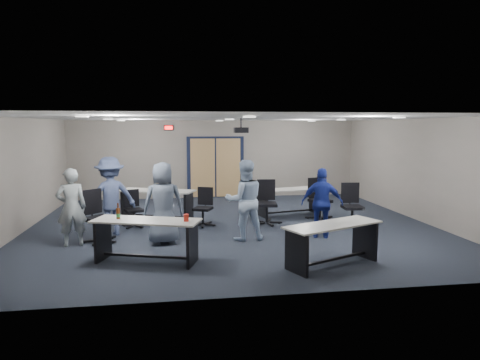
{
  "coord_description": "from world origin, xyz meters",
  "views": [
    {
      "loc": [
        -1.38,
        -10.45,
        2.5
      ],
      "look_at": [
        0.15,
        -0.3,
        1.21
      ],
      "focal_mm": 32.0,
      "sensor_mm": 36.0,
      "label": 1
    }
  ],
  "objects": [
    {
      "name": "floor",
      "position": [
        0.0,
        0.0,
        0.0
      ],
      "size": [
        10.0,
        10.0,
        0.0
      ],
      "primitive_type": "plane",
      "color": "black",
      "rests_on": "ground"
    },
    {
      "name": "back_wall",
      "position": [
        0.0,
        4.5,
        1.35
      ],
      "size": [
        10.0,
        0.04,
        2.7
      ],
      "primitive_type": "cube",
      "color": "gray",
      "rests_on": "floor"
    },
    {
      "name": "front_wall",
      "position": [
        0.0,
        -4.5,
        1.35
      ],
      "size": [
        10.0,
        0.04,
        2.7
      ],
      "primitive_type": "cube",
      "color": "gray",
      "rests_on": "floor"
    },
    {
      "name": "left_wall",
      "position": [
        -5.0,
        0.0,
        1.35
      ],
      "size": [
        0.04,
        9.0,
        2.7
      ],
      "primitive_type": "cube",
      "color": "gray",
      "rests_on": "floor"
    },
    {
      "name": "right_wall",
      "position": [
        5.0,
        0.0,
        1.35
      ],
      "size": [
        0.04,
        9.0,
        2.7
      ],
      "primitive_type": "cube",
      "color": "gray",
      "rests_on": "floor"
    },
    {
      "name": "ceiling",
      "position": [
        0.0,
        0.0,
        2.7
      ],
      "size": [
        10.0,
        9.0,
        0.04
      ],
      "primitive_type": "cube",
      "color": "white",
      "rests_on": "back_wall"
    },
    {
      "name": "double_door",
      "position": [
        0.0,
        4.46,
        1.05
      ],
      "size": [
        2.0,
        0.07,
        2.2
      ],
      "color": "black",
      "rests_on": "back_wall"
    },
    {
      "name": "exit_sign",
      "position": [
        -1.6,
        4.44,
        2.45
      ],
      "size": [
        0.32,
        0.07,
        0.18
      ],
      "color": "black",
      "rests_on": "back_wall"
    },
    {
      "name": "ceiling_projector",
      "position": [
        0.3,
        0.5,
        2.4
      ],
      "size": [
        0.35,
        0.32,
        0.37
      ],
      "color": "black",
      "rests_on": "ceiling"
    },
    {
      "name": "ceiling_can_lights",
      "position": [
        0.0,
        0.25,
        2.67
      ],
      "size": [
        6.24,
        5.74,
        0.02
      ],
      "primitive_type": null,
      "color": "white",
      "rests_on": "ceiling"
    },
    {
      "name": "table_front_left",
      "position": [
        -1.94,
        -2.6,
        0.55
      ],
      "size": [
        2.07,
        1.24,
        1.09
      ],
      "rotation": [
        0.0,
        0.0,
        -0.32
      ],
      "color": "#ABA9A1",
      "rests_on": "floor"
    },
    {
      "name": "table_front_right",
      "position": [
        1.39,
        -3.29,
        0.52
      ],
      "size": [
        1.98,
        1.32,
        0.76
      ],
      "rotation": [
        0.0,
        0.0,
        0.41
      ],
      "color": "#ABA9A1",
      "rests_on": "floor"
    },
    {
      "name": "table_back_left",
      "position": [
        -1.89,
        1.01,
        0.55
      ],
      "size": [
        2.1,
        1.35,
        0.81
      ],
      "rotation": [
        0.0,
        0.0,
        -0.37
      ],
      "color": "#ABA9A1",
      "rests_on": "floor"
    },
    {
      "name": "table_back_right",
      "position": [
        1.78,
        1.12,
        0.51
      ],
      "size": [
        1.93,
        1.0,
        0.75
      ],
      "rotation": [
        0.0,
        0.0,
        0.22
      ],
      "color": "#ABA9A1",
      "rests_on": "floor"
    },
    {
      "name": "chair_back_a",
      "position": [
        -2.43,
        0.28,
        0.46
      ],
      "size": [
        0.76,
        0.76,
        0.92
      ],
      "primitive_type": null,
      "rotation": [
        0.0,
        0.0,
        0.41
      ],
      "color": "black",
      "rests_on": "floor"
    },
    {
      "name": "chair_back_b",
      "position": [
        -0.73,
        0.14,
        0.48
      ],
      "size": [
        0.8,
        0.8,
        0.96
      ],
      "primitive_type": null,
      "rotation": [
        0.0,
        0.0,
        -0.41
      ],
      "color": "black",
      "rests_on": "floor"
    },
    {
      "name": "chair_back_c",
      "position": [
        0.91,
        0.1,
        0.56
      ],
      "size": [
        0.79,
        0.79,
        1.13
      ],
      "primitive_type": null,
      "rotation": [
        0.0,
        0.0,
        -0.12
      ],
      "color": "black",
      "rests_on": "floor"
    },
    {
      "name": "chair_back_d",
      "position": [
        2.44,
        0.42,
        0.56
      ],
      "size": [
        0.87,
        0.87,
        1.12
      ],
      "primitive_type": null,
      "rotation": [
        0.0,
        0.0,
        0.27
      ],
      "color": "black",
      "rests_on": "floor"
    },
    {
      "name": "chair_loose_left",
      "position": [
        -3.04,
        -1.07,
        0.57
      ],
      "size": [
        1.01,
        1.01,
        1.14
      ],
      "primitive_type": null,
      "rotation": [
        0.0,
        0.0,
        0.78
      ],
      "color": "black",
      "rests_on": "floor"
    },
    {
      "name": "chair_loose_right",
      "position": [
        2.95,
        -0.53,
        0.54
      ],
      "size": [
        0.75,
        0.75,
        1.09
      ],
      "primitive_type": null,
      "rotation": [
        0.0,
        0.0,
        -0.09
      ],
      "color": "black",
      "rests_on": "floor"
    },
    {
      "name": "person_gray",
      "position": [
        -3.54,
        -1.28,
        0.82
      ],
      "size": [
        0.69,
        0.55,
        1.65
      ],
      "primitive_type": "imported",
      "rotation": [
        0.0,
        0.0,
        3.44
      ],
      "color": "#8E989B",
      "rests_on": "floor"
    },
    {
      "name": "person_plaid",
      "position": [
        -1.66,
        -1.38,
        0.88
      ],
      "size": [
        0.93,
        0.67,
        1.76
      ],
      "primitive_type": "imported",
      "rotation": [
        0.0,
        0.0,
        3.28
      ],
      "color": "slate",
      "rests_on": "floor"
    },
    {
      "name": "person_lightblue",
      "position": [
        0.1,
        -1.32,
        0.89
      ],
      "size": [
        0.91,
        0.73,
        1.78
      ],
      "primitive_type": "imported",
      "rotation": [
        0.0,
        0.0,
        3.21
      ],
      "color": "#B2CCEC",
      "rests_on": "floor"
    },
    {
      "name": "person_navy",
      "position": [
        1.86,
        -1.39,
        0.79
      ],
      "size": [
        1.0,
        0.67,
        1.58
      ],
      "primitive_type": "imported",
      "rotation": [
        0.0,
        0.0,
        2.8
      ],
      "color": "navy",
      "rests_on": "floor"
    },
    {
      "name": "person_back",
      "position": [
        -2.88,
        -0.45,
        0.91
      ],
      "size": [
        1.34,
        1.07,
        1.81
      ],
      "primitive_type": "imported",
      "rotation": [
        0.0,
        0.0,
        3.53
      ],
      "color": "#485682",
      "rests_on": "floor"
    }
  ]
}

